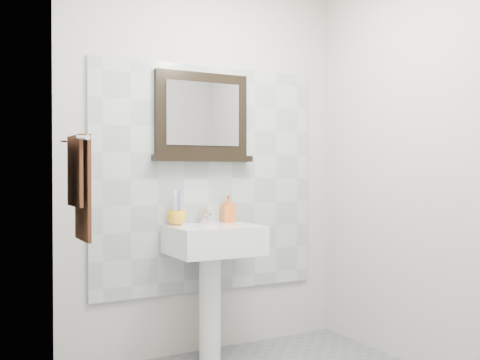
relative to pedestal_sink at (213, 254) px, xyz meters
name	(u,v)px	position (x,y,z in m)	size (l,w,h in m)	color
back_wall	(207,164)	(0.07, 0.23, 0.57)	(2.00, 0.01, 2.50)	#B8B6AF
left_wall	(101,159)	(-0.93, -0.87, 0.57)	(0.01, 2.20, 2.50)	#B8B6AF
right_wall	(443,163)	(1.07, -0.87, 0.57)	(0.01, 2.20, 2.50)	#B8B6AF
splashback	(208,179)	(0.07, 0.21, 0.47)	(1.60, 0.02, 1.50)	#A7B1B5
pedestal_sink	(213,254)	(0.00, 0.00, 0.00)	(0.55, 0.44, 0.96)	white
toothbrush_cup	(177,218)	(-0.19, 0.12, 0.23)	(0.12, 0.12, 0.09)	#F7AD1D
toothbrushes	(177,206)	(-0.19, 0.12, 0.31)	(0.05, 0.04, 0.21)	white
soap_dispenser	(228,209)	(0.18, 0.15, 0.27)	(0.08, 0.08, 0.18)	red
framed_mirror	(202,119)	(0.01, 0.19, 0.87)	(0.69, 0.11, 0.58)	black
towel_bar	(78,139)	(-0.88, -0.21, 0.69)	(0.07, 0.40, 0.03)	silver
hand_towel	(80,180)	(-0.87, -0.21, 0.48)	(0.06, 0.30, 0.55)	black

